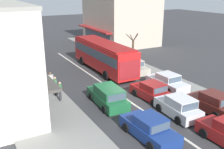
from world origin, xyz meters
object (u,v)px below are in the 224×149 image
object	(u,v)px
city_bus	(104,54)
parked_sedan_kerb_third	(134,67)
pedestrian_browsing_midblock	(50,80)
street_tree_right	(133,50)
hatchback_adjacent_lane_trail	(178,107)
parked_hatchback_kerb_front	(212,103)
pedestrian_with_handbag_near	(60,90)
wagon_behind_bus_near	(108,96)
pedestrian_far_walker	(55,85)
parked_sedan_kerb_second	(167,82)
sedan_adjacent_lane_lead	(149,128)
traffic_light_downstreet	(25,34)
sedan_queue_gap_filler	(152,92)

from	to	relation	value
city_bus	parked_sedan_kerb_third	size ratio (longest dim) A/B	2.55
pedestrian_browsing_midblock	street_tree_right	bearing A→B (deg)	16.62
hatchback_adjacent_lane_trail	pedestrian_browsing_midblock	distance (m)	11.48
parked_hatchback_kerb_front	parked_sedan_kerb_third	world-z (taller)	parked_hatchback_kerb_front
hatchback_adjacent_lane_trail	pedestrian_with_handbag_near	world-z (taller)	pedestrian_with_handbag_near
hatchback_adjacent_lane_trail	city_bus	bearing A→B (deg)	88.79
city_bus	wagon_behind_bus_near	distance (m)	9.25
street_tree_right	pedestrian_far_walker	size ratio (longest dim) A/B	2.47
parked_sedan_kerb_third	pedestrian_with_handbag_near	world-z (taller)	pedestrian_with_handbag_near
parked_hatchback_kerb_front	parked_sedan_kerb_second	size ratio (longest dim) A/B	0.88
city_bus	street_tree_right	xyz separation A→B (m)	(3.95, 0.10, 0.01)
sedan_adjacent_lane_lead	parked_sedan_kerb_third	xyz separation A→B (m)	(6.40, 11.56, 0.00)
parked_sedan_kerb_third	pedestrian_with_handbag_near	xyz separation A→B (m)	(-9.55, -3.73, 0.40)
parked_hatchback_kerb_front	street_tree_right	xyz separation A→B (m)	(1.50, 13.24, 1.18)
parked_sedan_kerb_second	traffic_light_downstreet	bearing A→B (deg)	113.12
wagon_behind_bus_near	parked_hatchback_kerb_front	bearing A→B (deg)	-37.31
sedan_adjacent_lane_lead	traffic_light_downstreet	distance (m)	26.13
street_tree_right	hatchback_adjacent_lane_trail	bearing A→B (deg)	-108.56
city_bus	sedan_adjacent_lane_lead	distance (m)	14.38
sedan_queue_gap_filler	parked_sedan_kerb_third	distance (m)	7.38
pedestrian_browsing_midblock	city_bus	bearing A→B (deg)	24.39
street_tree_right	pedestrian_with_handbag_near	distance (m)	12.55
street_tree_right	city_bus	bearing A→B (deg)	-178.58
wagon_behind_bus_near	pedestrian_far_walker	xyz separation A→B (m)	(-3.11, 3.74, 0.32)
parked_hatchback_kerb_front	pedestrian_browsing_midblock	distance (m)	13.74
pedestrian_browsing_midblock	parked_hatchback_kerb_front	bearing A→B (deg)	-46.58
traffic_light_downstreet	pedestrian_far_walker	size ratio (longest dim) A/B	2.58
wagon_behind_bus_near	pedestrian_with_handbag_near	size ratio (longest dim) A/B	2.81
traffic_light_downstreet	street_tree_right	xyz separation A→B (m)	(9.90, -12.05, -0.96)
hatchback_adjacent_lane_trail	pedestrian_with_handbag_near	distance (m)	9.37
parked_hatchback_kerb_front	pedestrian_far_walker	size ratio (longest dim) A/B	2.29
sedan_queue_gap_filler	parked_sedan_kerb_third	bearing A→B (deg)	69.18
sedan_adjacent_lane_lead	parked_hatchback_kerb_front	distance (m)	6.35
parked_hatchback_kerb_front	traffic_light_downstreet	bearing A→B (deg)	108.38
city_bus	parked_hatchback_kerb_front	size ratio (longest dim) A/B	2.90
sedan_adjacent_lane_lead	wagon_behind_bus_near	size ratio (longest dim) A/B	0.93
city_bus	traffic_light_downstreet	size ratio (longest dim) A/B	2.59
hatchback_adjacent_lane_trail	parked_sedan_kerb_second	distance (m)	5.44
hatchback_adjacent_lane_trail	sedan_queue_gap_filler	world-z (taller)	hatchback_adjacent_lane_trail
hatchback_adjacent_lane_trail	sedan_adjacent_lane_lead	distance (m)	3.84
wagon_behind_bus_near	parked_hatchback_kerb_front	distance (m)	7.95
pedestrian_with_handbag_near	traffic_light_downstreet	bearing A→B (deg)	86.66
pedestrian_browsing_midblock	pedestrian_with_handbag_near	bearing A→B (deg)	-90.47
city_bus	street_tree_right	bearing A→B (deg)	1.42
parked_sedan_kerb_second	street_tree_right	world-z (taller)	street_tree_right
sedan_queue_gap_filler	parked_sedan_kerb_second	world-z (taller)	same
hatchback_adjacent_lane_trail	street_tree_right	xyz separation A→B (m)	(4.22, 12.56, 1.18)
sedan_adjacent_lane_lead	parked_sedan_kerb_second	distance (m)	8.79
parked_sedan_kerb_second	street_tree_right	xyz separation A→B (m)	(1.37, 7.93, 1.23)
parked_sedan_kerb_second	wagon_behind_bus_near	bearing A→B (deg)	-175.62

